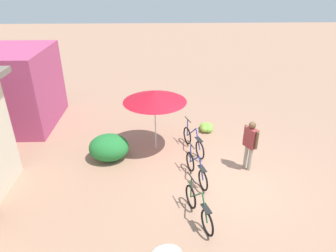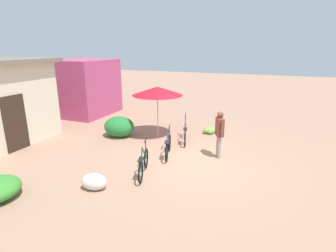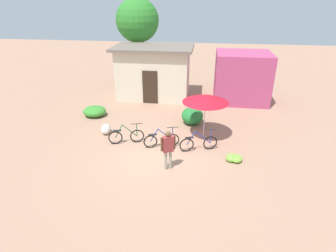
% 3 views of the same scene
% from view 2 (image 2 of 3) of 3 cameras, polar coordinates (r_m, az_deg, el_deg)
% --- Properties ---
extents(ground_plane, '(60.00, 60.00, 0.00)m').
position_cam_2_polar(ground_plane, '(9.10, 4.99, -7.03)').
color(ground_plane, '#A67B62').
extents(shop_pink, '(3.20, 2.80, 2.95)m').
position_cam_2_polar(shop_pink, '(15.58, -17.36, 7.85)').
color(shop_pink, '#B3426F').
rests_on(shop_pink, ground).
extents(hedge_bush_front_right, '(1.10, 1.28, 0.84)m').
position_cam_2_polar(hedge_bush_front_right, '(11.37, -10.30, -0.13)').
color(hedge_bush_front_right, '#247935').
rests_on(hedge_bush_front_right, ground).
extents(market_umbrella, '(2.05, 2.05, 2.09)m').
position_cam_2_polar(market_umbrella, '(10.87, -2.26, 7.43)').
color(market_umbrella, beige).
rests_on(market_umbrella, ground).
extents(bicycle_leftmost, '(1.52, 0.52, 0.93)m').
position_cam_2_polar(bicycle_leftmost, '(7.93, -5.22, -7.98)').
color(bicycle_leftmost, black).
rests_on(bicycle_leftmost, ground).
extents(bicycle_near_pile, '(1.51, 0.48, 0.93)m').
position_cam_2_polar(bicycle_near_pile, '(9.23, 0.03, -4.36)').
color(bicycle_near_pile, black).
rests_on(bicycle_near_pile, ground).
extents(bicycle_center_loaded, '(1.59, 0.56, 0.95)m').
position_cam_2_polar(bicycle_center_loaded, '(10.62, 3.65, -1.50)').
color(bicycle_center_loaded, black).
rests_on(bicycle_center_loaded, ground).
extents(banana_pile_on_ground, '(0.76, 0.66, 0.27)m').
position_cam_2_polar(banana_pile_on_ground, '(11.81, 8.83, -0.88)').
color(banana_pile_on_ground, '#7BC027').
rests_on(banana_pile_on_ground, ground).
extents(produce_sack, '(0.56, 0.77, 0.44)m').
position_cam_2_polar(produce_sack, '(7.45, -15.41, -11.32)').
color(produce_sack, silver).
rests_on(produce_sack, ground).
extents(person_vendor, '(0.52, 0.36, 1.60)m').
position_cam_2_polar(person_vendor, '(9.05, 10.86, -0.82)').
color(person_vendor, gray).
rests_on(person_vendor, ground).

